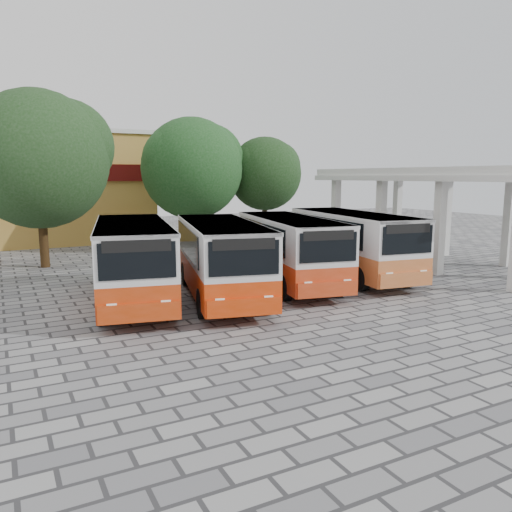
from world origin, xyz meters
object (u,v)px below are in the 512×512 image
bus_far_left (133,257)px  bus_far_right (352,240)px  bus_centre_right (290,246)px  bus_centre_left (221,255)px

bus_far_left → bus_far_right: bus_far_right is taller
bus_centre_right → bus_far_right: bus_far_right is taller
bus_centre_left → bus_far_right: size_ratio=1.00×
bus_centre_left → bus_centre_right: size_ratio=1.02×
bus_far_left → bus_centre_right: 7.14m
bus_far_right → bus_centre_left: bearing=-164.2°
bus_centre_left → bus_centre_right: bearing=27.0°
bus_centre_left → bus_far_left: bearing=177.2°
bus_far_left → bus_far_right: bearing=11.7°
bus_centre_right → bus_far_right: bearing=12.7°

